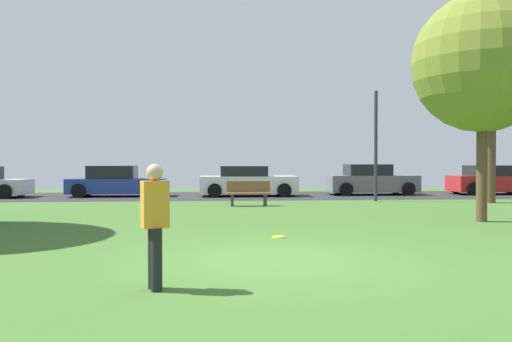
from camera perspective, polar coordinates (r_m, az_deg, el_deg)
name	(u,v)px	position (r m, az deg, el deg)	size (l,w,h in m)	color
ground_plane	(278,260)	(8.56, 2.42, -9.79)	(44.00, 44.00, 0.00)	#3D6628
road_strip	(237,196)	(24.42, -2.15, -2.75)	(44.00, 6.40, 0.01)	#28282B
oak_tree_center	(491,83)	(22.42, 24.55, 8.89)	(3.36, 3.36, 6.44)	brown
maple_tree_far	(483,63)	(15.32, 23.79, 10.86)	(3.72, 3.72, 6.12)	brown
person_thrower	(155,221)	(6.59, -11.13, -5.46)	(0.38, 0.32, 1.58)	black
frisbee_disc	(279,237)	(11.00, 2.53, -7.30)	(0.27, 0.27, 0.03)	yellow
parked_car_blue	(116,182)	(24.78, -15.21, -1.24)	(4.39, 1.98, 1.43)	#233893
parked_car_white	(247,182)	(24.12, -0.96, -1.24)	(4.50, 2.06, 1.41)	white
parked_car_grey	(371,181)	(25.76, 12.59, -1.06)	(4.28, 1.97, 1.49)	slate
parked_car_red	(491,181)	(28.09, 24.59, -1.01)	(4.06, 1.96, 1.43)	#B21E1E
park_bench	(249,193)	(18.80, -0.83, -2.47)	(1.60, 0.45, 0.90)	brown
street_lamp_post	(376,146)	(21.57, 13.12, 2.70)	(0.14, 0.14, 4.50)	#2D2D33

